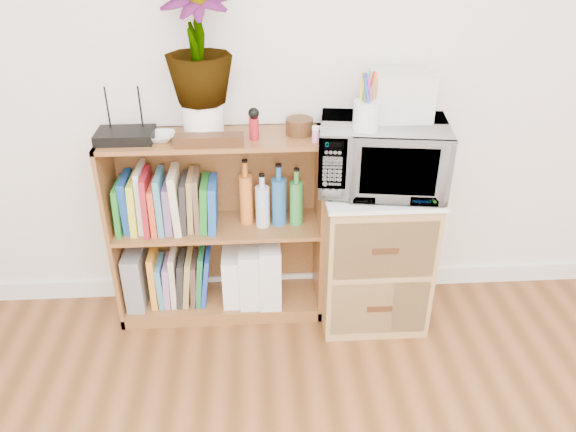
{
  "coord_description": "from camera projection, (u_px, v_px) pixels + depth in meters",
  "views": [
    {
      "loc": [
        -0.16,
        -0.25,
        1.85
      ],
      "look_at": [
        -0.02,
        1.95,
        0.62
      ],
      "focal_mm": 35.0,
      "sensor_mm": 36.0,
      "label": 1
    }
  ],
  "objects": [
    {
      "name": "skirting_board",
      "position": [
        289.0,
        281.0,
        3.06
      ],
      "size": [
        4.0,
        0.02,
        0.1
      ],
      "primitive_type": "cube",
      "color": "white",
      "rests_on": "ground"
    },
    {
      "name": "bookshelf",
      "position": [
        218.0,
        229.0,
        2.71
      ],
      "size": [
        1.0,
        0.3,
        0.95
      ],
      "primitive_type": "cube",
      "color": "brown",
      "rests_on": "ground"
    },
    {
      "name": "wicker_unit",
      "position": [
        373.0,
        254.0,
        2.75
      ],
      "size": [
        0.5,
        0.45,
        0.7
      ],
      "primitive_type": "cube",
      "color": "#9E7542",
      "rests_on": "ground"
    },
    {
      "name": "microwave",
      "position": [
        382.0,
        156.0,
        2.49
      ],
      "size": [
        0.6,
        0.45,
        0.31
      ],
      "primitive_type": "imported",
      "rotation": [
        0.0,
        0.0,
        -0.15
      ],
      "color": "silver",
      "rests_on": "wicker_unit"
    },
    {
      "name": "pen_cup",
      "position": [
        366.0,
        115.0,
        2.32
      ],
      "size": [
        0.11,
        0.11,
        0.12
      ],
      "primitive_type": "cylinder",
      "color": "silver",
      "rests_on": "microwave"
    },
    {
      "name": "small_appliance",
      "position": [
        401.0,
        95.0,
        2.43
      ],
      "size": [
        0.25,
        0.21,
        0.2
      ],
      "primitive_type": "cube",
      "color": "silver",
      "rests_on": "microwave"
    },
    {
      "name": "router",
      "position": [
        125.0,
        136.0,
        2.43
      ],
      "size": [
        0.25,
        0.17,
        0.04
      ],
      "primitive_type": "cube",
      "color": "black",
      "rests_on": "bookshelf"
    },
    {
      "name": "white_bowl",
      "position": [
        160.0,
        137.0,
        2.44
      ],
      "size": [
        0.13,
        0.13,
        0.03
      ],
      "primitive_type": "imported",
      "color": "silver",
      "rests_on": "bookshelf"
    },
    {
      "name": "plant_pot",
      "position": [
        203.0,
        119.0,
        2.46
      ],
      "size": [
        0.18,
        0.18,
        0.15
      ],
      "primitive_type": "cylinder",
      "color": "white",
      "rests_on": "bookshelf"
    },
    {
      "name": "potted_plant",
      "position": [
        197.0,
        42.0,
        2.3
      ],
      "size": [
        0.29,
        0.29,
        0.51
      ],
      "primitive_type": "imported",
      "color": "#3A6F2C",
      "rests_on": "plant_pot"
    },
    {
      "name": "trinket_box",
      "position": [
        209.0,
        140.0,
        2.38
      ],
      "size": [
        0.29,
        0.07,
        0.05
      ],
      "primitive_type": "cube",
      "color": "#3C1F10",
      "rests_on": "bookshelf"
    },
    {
      "name": "kokeshi_doll",
      "position": [
        254.0,
        129.0,
        2.43
      ],
      "size": [
        0.04,
        0.04,
        0.1
      ],
      "primitive_type": "cylinder",
      "color": "#A31421",
      "rests_on": "bookshelf"
    },
    {
      "name": "wooden_bowl",
      "position": [
        299.0,
        126.0,
        2.49
      ],
      "size": [
        0.12,
        0.12,
        0.07
      ],
      "primitive_type": "cylinder",
      "color": "#38230F",
      "rests_on": "bookshelf"
    },
    {
      "name": "paint_jars",
      "position": [
        323.0,
        135.0,
        2.42
      ],
      "size": [
        0.11,
        0.04,
        0.06
      ],
      "primitive_type": "cube",
      "color": "pink",
      "rests_on": "bookshelf"
    },
    {
      "name": "file_box",
      "position": [
        137.0,
        276.0,
        2.81
      ],
      "size": [
        0.09,
        0.24,
        0.3
      ],
      "primitive_type": "cube",
      "color": "gray",
      "rests_on": "bookshelf"
    },
    {
      "name": "magazine_holder_left",
      "position": [
        232.0,
        276.0,
        2.84
      ],
      "size": [
        0.09,
        0.22,
        0.27
      ],
      "primitive_type": "cube",
      "color": "white",
      "rests_on": "bookshelf"
    },
    {
      "name": "magazine_holder_mid",
      "position": [
        249.0,
        272.0,
        2.83
      ],
      "size": [
        0.1,
        0.25,
        0.31
      ],
      "primitive_type": "cube",
      "color": "silver",
      "rests_on": "bookshelf"
    },
    {
      "name": "magazine_holder_right",
      "position": [
        270.0,
        269.0,
        2.83
      ],
      "size": [
        0.11,
        0.27,
        0.33
      ],
      "primitive_type": "cube",
      "color": "silver",
      "rests_on": "bookshelf"
    },
    {
      "name": "cookbooks",
      "position": [
        167.0,
        202.0,
        2.62
      ],
      "size": [
        0.47,
        0.2,
        0.31
      ],
      "color": "#217D26",
      "rests_on": "bookshelf"
    },
    {
      "name": "liquor_bottles",
      "position": [
        271.0,
        196.0,
        2.64
      ],
      "size": [
        0.3,
        0.07,
        0.32
      ],
      "color": "orange",
      "rests_on": "bookshelf"
    },
    {
      "name": "lower_books",
      "position": [
        180.0,
        277.0,
        2.84
      ],
      "size": [
        0.3,
        0.19,
        0.29
      ],
      "color": "orange",
      "rests_on": "bookshelf"
    }
  ]
}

